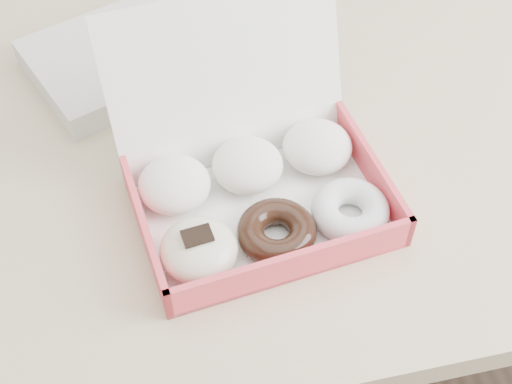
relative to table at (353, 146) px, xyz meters
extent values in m
plane|color=black|center=(0.00, 0.00, -0.67)|extent=(4.00, 4.00, 0.00)
cube|color=tan|center=(0.00, 0.00, 0.06)|extent=(1.20, 0.80, 0.04)
cylinder|color=tan|center=(-0.55, 0.35, -0.32)|extent=(0.05, 0.05, 0.71)
cube|color=white|center=(-0.18, -0.15, 0.08)|extent=(0.33, 0.26, 0.01)
cube|color=#E9424D|center=(-0.16, -0.26, 0.10)|extent=(0.30, 0.05, 0.05)
cube|color=white|center=(-0.19, -0.05, 0.10)|extent=(0.30, 0.05, 0.05)
cube|color=#E9424D|center=(-0.32, -0.17, 0.10)|extent=(0.04, 0.22, 0.05)
cube|color=#E9424D|center=(-0.03, -0.13, 0.10)|extent=(0.04, 0.22, 0.05)
cube|color=white|center=(-0.19, -0.02, 0.19)|extent=(0.31, 0.12, 0.21)
ellipsoid|color=white|center=(-0.28, -0.11, 0.11)|extent=(0.10, 0.10, 0.05)
ellipsoid|color=white|center=(-0.18, -0.10, 0.11)|extent=(0.10, 0.10, 0.05)
ellipsoid|color=white|center=(-0.09, -0.09, 0.11)|extent=(0.10, 0.10, 0.05)
ellipsoid|color=beige|center=(-0.27, -0.22, 0.11)|extent=(0.10, 0.10, 0.05)
cube|color=black|center=(-0.27, -0.22, 0.14)|extent=(0.04, 0.03, 0.00)
torus|color=black|center=(-0.17, -0.20, 0.10)|extent=(0.11, 0.11, 0.03)
torus|color=silver|center=(-0.08, -0.19, 0.10)|extent=(0.11, 0.11, 0.03)
cube|color=silver|center=(-0.32, 0.16, 0.10)|extent=(0.31, 0.28, 0.04)
camera|label=1|loc=(-0.30, -0.69, 0.78)|focal=50.00mm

